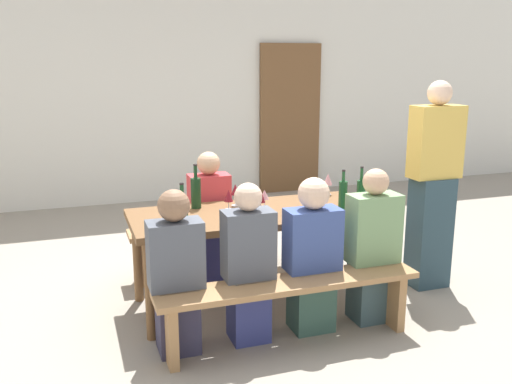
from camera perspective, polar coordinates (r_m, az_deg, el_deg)
name	(u,v)px	position (r m, az deg, el deg)	size (l,w,h in m)	color
ground_plane	(256,302)	(4.52, 0.00, -11.16)	(24.00, 24.00, 0.00)	gray
back_wall	(168,81)	(7.66, -9.01, 11.14)	(14.00, 0.20, 3.20)	silver
wooden_door	(290,119)	(8.04, 3.49, 7.44)	(0.90, 0.06, 2.10)	brown
tasting_table	(256,221)	(4.29, 0.00, -3.03)	(1.91, 0.79, 0.75)	brown
bench_near	(290,295)	(3.79, 3.45, -10.45)	(1.81, 0.30, 0.45)	#9E7247
bench_far	(231,235)	(5.01, -2.57, -4.37)	(1.81, 0.30, 0.45)	#9E7247
wine_bottle_0	(196,192)	(4.35, -6.15, 0.01)	(0.08, 0.08, 0.35)	#143319
wine_bottle_1	(361,194)	(4.35, 10.65, -0.20)	(0.07, 0.07, 0.34)	#194723
wine_bottle_2	(343,196)	(4.23, 8.86, -0.45)	(0.07, 0.07, 0.33)	#194723
wine_bottle_3	(182,213)	(3.81, -7.52, -2.09)	(0.08, 0.08, 0.33)	#194723
wine_glass_0	(261,197)	(4.15, 0.49, -0.48)	(0.07, 0.07, 0.19)	silver
wine_glass_1	(264,195)	(4.26, 0.85, -0.35)	(0.07, 0.07, 0.16)	silver
wine_glass_2	(235,190)	(4.39, -2.14, 0.17)	(0.07, 0.07, 0.18)	silver
wine_glass_3	(229,196)	(4.28, -2.81, -0.46)	(0.07, 0.07, 0.15)	silver
wine_glass_4	(328,180)	(4.79, 7.36, 1.25)	(0.08, 0.08, 0.18)	silver
seated_guest_near_0	(176,276)	(3.66, -8.15, -8.46)	(0.35, 0.24, 1.09)	#312F47
seated_guest_near_1	(248,267)	(3.77, -0.78, -7.68)	(0.34, 0.24, 1.10)	navy
seated_guest_near_2	(312,258)	(3.93, 5.76, -6.74)	(0.38, 0.24, 1.10)	#325246
seated_guest_near_3	(372,250)	(4.14, 11.80, -5.83)	(0.37, 0.24, 1.14)	#364D51
seated_guest_far_0	(210,221)	(4.76, -4.75, -2.95)	(0.34, 0.24, 1.14)	navy
standing_host	(433,190)	(4.82, 17.58, 0.20)	(0.41, 0.24, 1.72)	#2A424D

